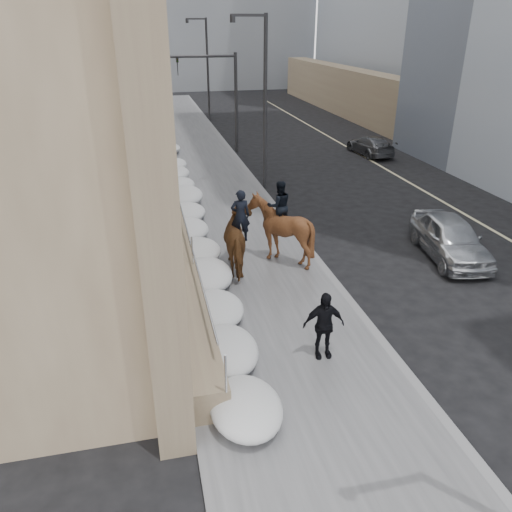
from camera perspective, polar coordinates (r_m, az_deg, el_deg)
The scene contains 14 objects.
ground at distance 12.73m, azimuth 3.29°, elevation -11.50°, with size 140.00×140.00×0.00m, color black.
sidewalk at distance 21.38m, azimuth -4.04°, elevation 4.41°, with size 5.00×80.00×0.12m, color #4C4C4E.
curb at distance 21.90m, azimuth 2.76°, elevation 4.95°, with size 0.24×80.00×0.12m, color slate.
lane_line at distance 25.11m, azimuth 20.47°, elevation 5.90°, with size 0.15×70.00×0.01m, color #BFB78C.
bg_building_far at distance 81.89m, azimuth -16.65°, elevation 25.83°, with size 24.00×12.00×20.00m, color gray.
streetlight_mid at distance 24.65m, azimuth 0.68°, elevation 18.07°, with size 1.71×0.24×8.00m.
streetlight_far at distance 44.27m, azimuth -5.78°, elevation 21.06°, with size 1.71×0.24×8.00m.
traffic_signal at distance 32.39m, azimuth -4.01°, elevation 18.66°, with size 4.10×0.22×6.00m.
snow_bank at distance 19.32m, azimuth -7.35°, elevation 3.27°, with size 1.70×18.10×0.76m.
mounted_horse_left at distance 16.27m, azimuth -1.73°, elevation 2.02°, with size 1.23×2.50×2.69m.
mounted_horse_right at distance 16.85m, azimuth 2.74°, elevation 3.32°, with size 1.91×2.14×2.80m.
pedestrian at distance 12.21m, azimuth 7.72°, elevation -7.82°, with size 1.02×0.43×1.75m, color black.
car_silver at distance 18.83m, azimuth 21.31°, elevation 1.97°, with size 1.73×4.31×1.47m, color silver.
car_grey at distance 33.05m, azimuth 12.93°, elevation 12.23°, with size 1.65×4.05×1.17m, color #4F5156.
Camera 1 is at (-2.97, -9.79, 7.57)m, focal length 35.00 mm.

